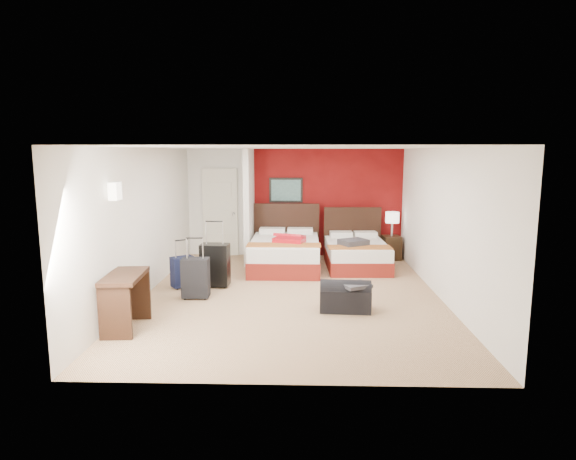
{
  "coord_description": "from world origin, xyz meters",
  "views": [
    {
      "loc": [
        0.18,
        -8.02,
        2.43
      ],
      "look_at": [
        -0.08,
        0.8,
        1.0
      ],
      "focal_mm": 30.13,
      "sensor_mm": 36.0,
      "label": 1
    }
  ],
  "objects_px": {
    "bed_left": "(285,254)",
    "bed_right": "(356,255)",
    "nightstand": "(391,248)",
    "suitcase_charcoal": "(196,279)",
    "table_lamp": "(392,224)",
    "desk": "(126,302)",
    "duffel_bag": "(345,298)",
    "suitcase_black": "(215,266)",
    "suitcase_navy": "(183,273)",
    "red_suitcase_open": "(290,238)"
  },
  "relations": [
    {
      "from": "nightstand",
      "to": "suitcase_charcoal",
      "type": "distance_m",
      "value": 4.9
    },
    {
      "from": "suitcase_black",
      "to": "bed_right",
      "type": "bearing_deg",
      "value": 33.14
    },
    {
      "from": "duffel_bag",
      "to": "desk",
      "type": "distance_m",
      "value": 3.23
    },
    {
      "from": "table_lamp",
      "to": "desk",
      "type": "xyz_separation_m",
      "value": [
        -4.46,
        -4.52,
        -0.42
      ]
    },
    {
      "from": "bed_left",
      "to": "bed_right",
      "type": "xyz_separation_m",
      "value": [
        1.51,
        0.13,
        -0.04
      ]
    },
    {
      "from": "red_suitcase_open",
      "to": "nightstand",
      "type": "relative_size",
      "value": 1.54
    },
    {
      "from": "bed_right",
      "to": "duffel_bag",
      "type": "bearing_deg",
      "value": -101.4
    },
    {
      "from": "table_lamp",
      "to": "duffel_bag",
      "type": "bearing_deg",
      "value": -110.47
    },
    {
      "from": "bed_right",
      "to": "nightstand",
      "type": "xyz_separation_m",
      "value": [
        0.88,
        0.8,
        0.0
      ]
    },
    {
      "from": "suitcase_charcoal",
      "to": "bed_left",
      "type": "bearing_deg",
      "value": 55.71
    },
    {
      "from": "suitcase_charcoal",
      "to": "suitcase_navy",
      "type": "xyz_separation_m",
      "value": [
        -0.38,
        0.63,
        -0.06
      ]
    },
    {
      "from": "bed_left",
      "to": "table_lamp",
      "type": "relative_size",
      "value": 3.72
    },
    {
      "from": "nightstand",
      "to": "duffel_bag",
      "type": "relative_size",
      "value": 0.7
    },
    {
      "from": "bed_left",
      "to": "desk",
      "type": "distance_m",
      "value": 4.14
    },
    {
      "from": "bed_right",
      "to": "nightstand",
      "type": "relative_size",
      "value": 3.28
    },
    {
      "from": "suitcase_black",
      "to": "table_lamp",
      "type": "bearing_deg",
      "value": 36.63
    },
    {
      "from": "suitcase_charcoal",
      "to": "desk",
      "type": "distance_m",
      "value": 1.58
    },
    {
      "from": "table_lamp",
      "to": "desk",
      "type": "relative_size",
      "value": 0.58
    },
    {
      "from": "suitcase_black",
      "to": "suitcase_charcoal",
      "type": "relative_size",
      "value": 1.16
    },
    {
      "from": "suitcase_navy",
      "to": "desk",
      "type": "xyz_separation_m",
      "value": [
        -0.27,
        -2.07,
        0.12
      ]
    },
    {
      "from": "suitcase_navy",
      "to": "suitcase_charcoal",
      "type": "bearing_deg",
      "value": -95.41
    },
    {
      "from": "nightstand",
      "to": "suitcase_navy",
      "type": "relative_size",
      "value": 1.0
    },
    {
      "from": "suitcase_navy",
      "to": "nightstand",
      "type": "bearing_deg",
      "value": -5.95
    },
    {
      "from": "red_suitcase_open",
      "to": "nightstand",
      "type": "bearing_deg",
      "value": 41.05
    },
    {
      "from": "suitcase_black",
      "to": "desk",
      "type": "bearing_deg",
      "value": -108.01
    },
    {
      "from": "suitcase_charcoal",
      "to": "suitcase_black",
      "type": "bearing_deg",
      "value": 73.71
    },
    {
      "from": "bed_left",
      "to": "desk",
      "type": "height_order",
      "value": "desk"
    },
    {
      "from": "nightstand",
      "to": "bed_left",
      "type": "bearing_deg",
      "value": -166.03
    },
    {
      "from": "table_lamp",
      "to": "suitcase_charcoal",
      "type": "height_order",
      "value": "table_lamp"
    },
    {
      "from": "suitcase_black",
      "to": "suitcase_charcoal",
      "type": "bearing_deg",
      "value": -101.92
    },
    {
      "from": "nightstand",
      "to": "suitcase_charcoal",
      "type": "xyz_separation_m",
      "value": [
        -3.81,
        -3.08,
        0.06
      ]
    },
    {
      "from": "suitcase_black",
      "to": "desk",
      "type": "height_order",
      "value": "desk"
    },
    {
      "from": "red_suitcase_open",
      "to": "desk",
      "type": "distance_m",
      "value": 4.11
    },
    {
      "from": "nightstand",
      "to": "suitcase_navy",
      "type": "distance_m",
      "value": 4.85
    },
    {
      "from": "suitcase_charcoal",
      "to": "desk",
      "type": "height_order",
      "value": "desk"
    },
    {
      "from": "red_suitcase_open",
      "to": "suitcase_charcoal",
      "type": "relative_size",
      "value": 1.27
    },
    {
      "from": "red_suitcase_open",
      "to": "nightstand",
      "type": "height_order",
      "value": "red_suitcase_open"
    },
    {
      "from": "nightstand",
      "to": "table_lamp",
      "type": "relative_size",
      "value": 0.99
    },
    {
      "from": "suitcase_charcoal",
      "to": "duffel_bag",
      "type": "relative_size",
      "value": 0.84
    },
    {
      "from": "bed_left",
      "to": "red_suitcase_open",
      "type": "bearing_deg",
      "value": -44.87
    },
    {
      "from": "suitcase_black",
      "to": "bed_left",
      "type": "bearing_deg",
      "value": 52.94
    },
    {
      "from": "nightstand",
      "to": "desk",
      "type": "relative_size",
      "value": 0.58
    },
    {
      "from": "table_lamp",
      "to": "suitcase_charcoal",
      "type": "xyz_separation_m",
      "value": [
        -3.81,
        -3.08,
        -0.49
      ]
    },
    {
      "from": "bed_left",
      "to": "suitcase_black",
      "type": "distance_m",
      "value": 1.87
    },
    {
      "from": "suitcase_navy",
      "to": "desk",
      "type": "height_order",
      "value": "desk"
    },
    {
      "from": "suitcase_black",
      "to": "duffel_bag",
      "type": "relative_size",
      "value": 0.98
    },
    {
      "from": "nightstand",
      "to": "duffel_bag",
      "type": "xyz_separation_m",
      "value": [
        -1.36,
        -3.65,
        -0.07
      ]
    },
    {
      "from": "red_suitcase_open",
      "to": "duffel_bag",
      "type": "relative_size",
      "value": 1.07
    },
    {
      "from": "table_lamp",
      "to": "suitcase_black",
      "type": "relative_size",
      "value": 0.72
    },
    {
      "from": "nightstand",
      "to": "bed_right",
      "type": "bearing_deg",
      "value": -145.01
    }
  ]
}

